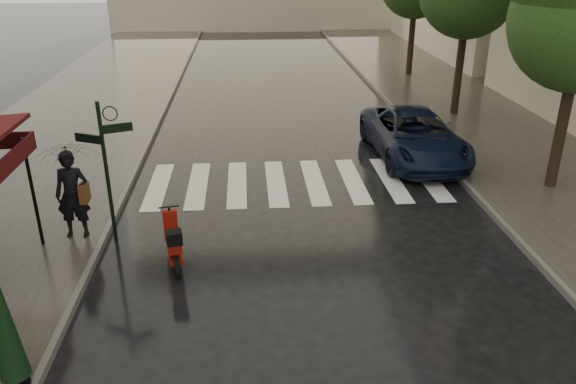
{
  "coord_description": "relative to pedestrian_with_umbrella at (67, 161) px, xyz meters",
  "views": [
    {
      "loc": [
        1.71,
        -7.99,
        5.89
      ],
      "look_at": [
        2.48,
        2.18,
        1.4
      ],
      "focal_mm": 35.0,
      "sensor_mm": 36.0,
      "label": 1
    }
  ],
  "objects": [
    {
      "name": "ground",
      "position": [
        2.0,
        -3.11,
        -1.84
      ],
      "size": [
        120.0,
        120.0,
        0.0
      ],
      "primitive_type": "plane",
      "color": "black",
      "rests_on": "ground"
    },
    {
      "name": "sidewalk_near",
      "position": [
        -2.5,
        8.89,
        -1.78
      ],
      "size": [
        6.0,
        60.0,
        0.12
      ],
      "primitive_type": "cube",
      "color": "#38332D",
      "rests_on": "ground"
    },
    {
      "name": "sidewalk_far",
      "position": [
        12.25,
        8.89,
        -1.78
      ],
      "size": [
        5.5,
        60.0,
        0.12
      ],
      "primitive_type": "cube",
      "color": "#38332D",
      "rests_on": "ground"
    },
    {
      "name": "curb_near",
      "position": [
        0.55,
        8.89,
        -1.76
      ],
      "size": [
        0.12,
        60.0,
        0.16
      ],
      "primitive_type": "cube",
      "color": "#595651",
      "rests_on": "ground"
    },
    {
      "name": "curb_far",
      "position": [
        9.45,
        8.89,
        -1.76
      ],
      "size": [
        0.12,
        60.0,
        0.16
      ],
      "primitive_type": "cube",
      "color": "#595651",
      "rests_on": "ground"
    },
    {
      "name": "crosswalk",
      "position": [
        4.97,
        2.89,
        -1.83
      ],
      "size": [
        7.85,
        3.2,
        0.01
      ],
      "color": "silver",
      "rests_on": "ground"
    },
    {
      "name": "signpost",
      "position": [
        0.8,
        -0.11,
        -0.01
      ],
      "size": [
        1.17,
        0.29,
        3.1
      ],
      "color": "black",
      "rests_on": "ground"
    },
    {
      "name": "pedestrian_with_umbrella",
      "position": [
        0.0,
        0.0,
        0.0
      ],
      "size": [
        1.14,
        1.16,
        2.59
      ],
      "rotation": [
        0.0,
        0.0,
        0.0
      ],
      "color": "black",
      "rests_on": "sidewalk_near"
    },
    {
      "name": "scooter",
      "position": [
        2.18,
        -1.19,
        -1.36
      ],
      "size": [
        0.59,
        1.56,
        1.03
      ],
      "rotation": [
        0.0,
        0.0,
        0.2
      ],
      "color": "black",
      "rests_on": "ground"
    },
    {
      "name": "parked_car",
      "position": [
        8.68,
        4.58,
        -1.14
      ],
      "size": [
        2.48,
        5.1,
        1.4
      ],
      "primitive_type": "imported",
      "rotation": [
        0.0,
        0.0,
        0.03
      ],
      "color": "black",
      "rests_on": "ground"
    },
    {
      "name": "parasol_front",
      "position": [
        0.35,
        -4.61,
        -0.48
      ],
      "size": [
        0.41,
        0.41,
        2.3
      ],
      "color": "black",
      "rests_on": "sidewalk_near"
    }
  ]
}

